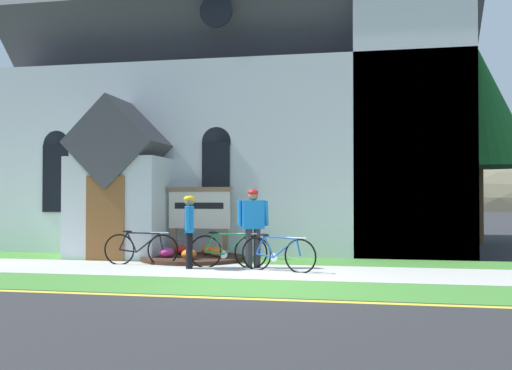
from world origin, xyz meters
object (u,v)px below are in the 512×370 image
object	(u,v)px
church_sign	(199,211)
cyclist_in_orange_jersey	(253,221)
roadside_conifer	(478,108)
bicycle_black	(278,254)
cyclist_in_blue_jersey	(189,226)
bicycle_blue	(228,251)
bicycle_silver	(141,249)

from	to	relation	value
church_sign	cyclist_in_orange_jersey	xyz separation A→B (m)	(1.76, -1.79, -0.17)
church_sign	roadside_conifer	bearing A→B (deg)	36.73
bicycle_black	roadside_conifer	xyz separation A→B (m)	(5.57, 8.21, 4.19)
bicycle_black	cyclist_in_orange_jersey	distance (m)	1.03
church_sign	bicycle_black	distance (m)	3.40
cyclist_in_blue_jersey	cyclist_in_orange_jersey	world-z (taller)	cyclist_in_orange_jersey
bicycle_black	church_sign	bearing A→B (deg)	136.33
bicycle_blue	roadside_conifer	size ratio (longest dim) A/B	0.27
bicycle_black	bicycle_blue	xyz separation A→B (m)	(-1.18, 0.38, 0.01)
bicycle_silver	cyclist_in_blue_jersey	world-z (taller)	cyclist_in_blue_jersey
church_sign	bicycle_silver	bearing A→B (deg)	-118.06
bicycle_black	bicycle_blue	bearing A→B (deg)	162.03
church_sign	bicycle_black	size ratio (longest dim) A/B	1.08
bicycle_blue	church_sign	bearing A→B (deg)	122.53
roadside_conifer	bicycle_blue	bearing A→B (deg)	-130.75
church_sign	bicycle_blue	size ratio (longest dim) A/B	1.04
bicycle_silver	cyclist_in_orange_jersey	size ratio (longest dim) A/B	1.01
bicycle_silver	roadside_conifer	world-z (taller)	roadside_conifer
roadside_conifer	cyclist_in_blue_jersey	bearing A→B (deg)	-132.90
cyclist_in_blue_jersey	roadside_conifer	bearing A→B (deg)	47.10
bicycle_black	bicycle_silver	world-z (taller)	bicycle_silver
bicycle_silver	cyclist_in_orange_jersey	xyz separation A→B (m)	(2.67, -0.09, 0.66)
bicycle_blue	cyclist_in_orange_jersey	distance (m)	0.86
bicycle_silver	cyclist_in_orange_jersey	world-z (taller)	cyclist_in_orange_jersey
roadside_conifer	cyclist_in_orange_jersey	bearing A→B (deg)	-128.70
church_sign	cyclist_in_orange_jersey	bearing A→B (deg)	-45.53
bicycle_blue	bicycle_silver	size ratio (longest dim) A/B	1.00
bicycle_black	cyclist_in_blue_jersey	size ratio (longest dim) A/B	1.05
cyclist_in_blue_jersey	cyclist_in_orange_jersey	distance (m)	1.41
bicycle_blue	cyclist_in_blue_jersey	distance (m)	1.01
cyclist_in_blue_jersey	bicycle_silver	bearing A→B (deg)	160.23
cyclist_in_orange_jersey	bicycle_black	bearing A→B (deg)	-37.73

